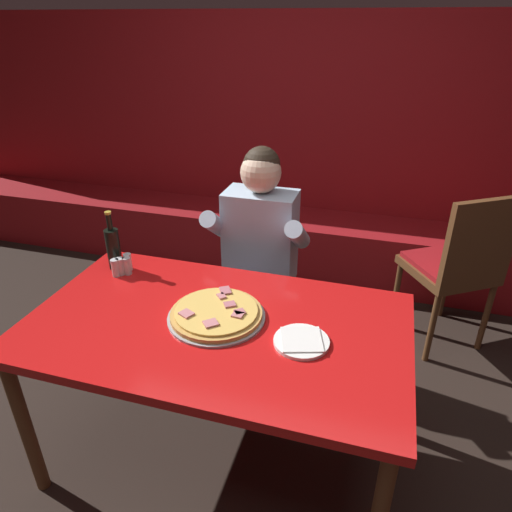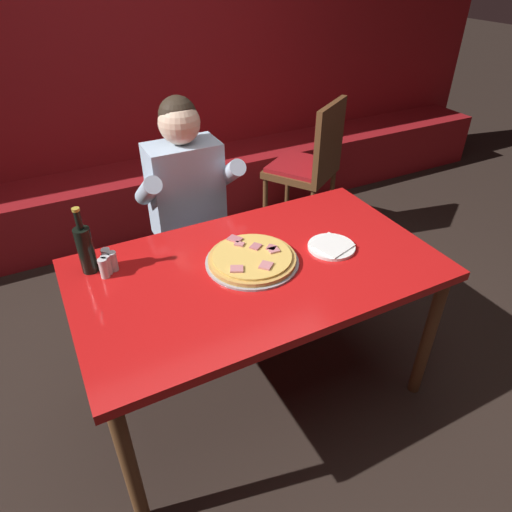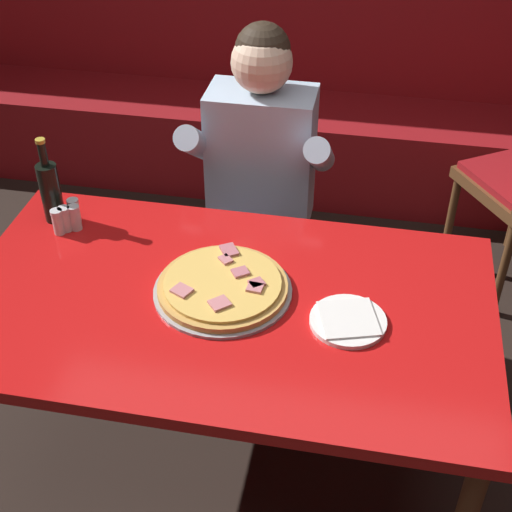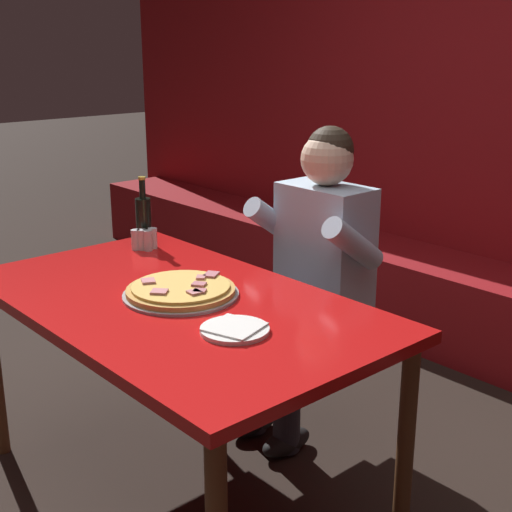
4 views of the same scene
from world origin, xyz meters
name	(u,v)px [view 1 (image 1 of 4)]	position (x,y,z in m)	size (l,w,h in m)	color
ground_plane	(222,453)	(0.00, 0.00, 0.00)	(24.00, 24.00, 0.00)	black
booth_wall_panel	(314,145)	(0.00, 2.18, 0.95)	(6.80, 0.16, 1.90)	maroon
booth_bench	(302,245)	(0.00, 1.86, 0.23)	(6.46, 0.48, 0.46)	maroon
main_dining_table	(217,337)	(0.00, 0.00, 0.68)	(1.52, 0.88, 0.76)	brown
pizza	(216,314)	(-0.01, 0.03, 0.78)	(0.40, 0.40, 0.05)	#9E9EA3
plate_white_paper	(301,341)	(0.35, -0.03, 0.77)	(0.21, 0.21, 0.02)	white
beer_bottle	(113,247)	(-0.63, 0.29, 0.87)	(0.07, 0.07, 0.29)	black
shaker_oregano	(128,263)	(-0.56, 0.28, 0.80)	(0.04, 0.04, 0.09)	silver
shaker_red_pepper_flakes	(127,267)	(-0.54, 0.25, 0.80)	(0.04, 0.04, 0.09)	silver
shaker_parmesan	(116,269)	(-0.58, 0.22, 0.80)	(0.04, 0.04, 0.09)	silver
shaker_black_pepper	(121,267)	(-0.57, 0.24, 0.80)	(0.04, 0.04, 0.09)	silver
diner_seated_blue_shirt	(256,257)	(-0.03, 0.69, 0.71)	(0.53, 0.53, 1.27)	black
dining_chair_near_right	(459,261)	(1.05, 1.17, 0.59)	(0.61, 0.61, 1.01)	brown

